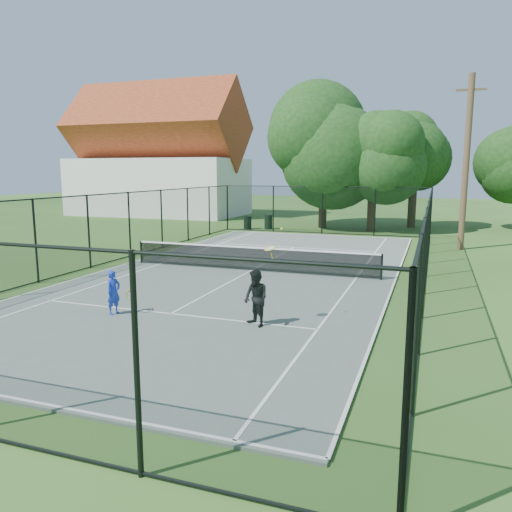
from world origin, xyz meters
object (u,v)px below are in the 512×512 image
(utility_pole, at_px, (466,162))
(player_blue, at_px, (114,292))
(player_black, at_px, (256,298))
(trash_bin_left, at_px, (248,222))
(trash_bin_right, at_px, (268,222))
(tennis_net, at_px, (251,258))

(utility_pole, xyz_separation_m, player_blue, (-9.48, -15.92, -3.69))
(player_black, bearing_deg, player_blue, -175.78)
(player_black, bearing_deg, trash_bin_left, 111.18)
(trash_bin_right, height_order, player_blue, player_blue)
(tennis_net, relative_size, trash_bin_left, 11.26)
(trash_bin_right, relative_size, player_black, 0.40)
(trash_bin_right, xyz_separation_m, player_black, (6.56, -20.88, 0.29))
(trash_bin_left, relative_size, trash_bin_right, 0.91)
(player_blue, bearing_deg, tennis_net, 78.15)
(tennis_net, height_order, utility_pole, utility_pole)
(tennis_net, distance_m, trash_bin_right, 14.80)
(tennis_net, relative_size, trash_bin_right, 10.25)
(trash_bin_right, bearing_deg, player_blue, -83.15)
(tennis_net, relative_size, player_blue, 8.28)
(utility_pole, relative_size, player_black, 3.47)
(trash_bin_right, bearing_deg, player_black, -72.55)
(trash_bin_right, bearing_deg, utility_pole, -23.60)
(trash_bin_left, bearing_deg, utility_pole, -19.65)
(tennis_net, bearing_deg, utility_pole, 48.28)
(utility_pole, bearing_deg, player_black, -109.25)
(tennis_net, xyz_separation_m, utility_pole, (8.02, 9.00, 3.78))
(utility_pole, bearing_deg, tennis_net, -131.72)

